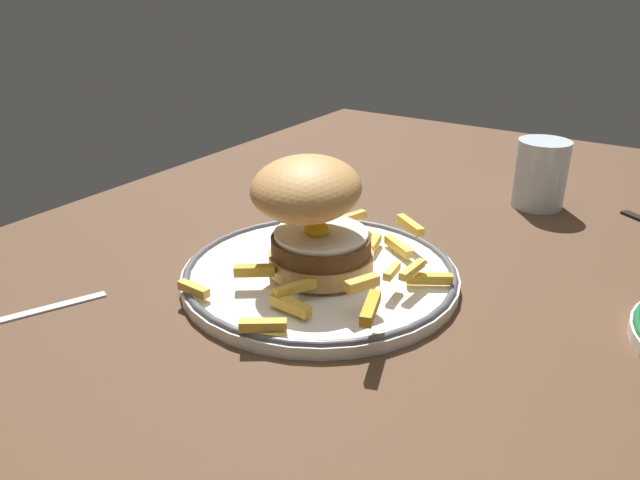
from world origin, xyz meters
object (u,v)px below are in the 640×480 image
(burger, at_px, (312,215))
(fork, at_px, (21,314))
(dinner_plate, at_px, (320,274))
(water_glass, at_px, (540,177))

(burger, xyz_separation_m, fork, (-0.20, 0.19, -0.07))
(dinner_plate, distance_m, burger, 0.07)
(water_glass, xyz_separation_m, fork, (-0.55, 0.32, -0.04))
(water_glass, height_order, fork, water_glass)
(dinner_plate, bearing_deg, fork, 137.20)
(dinner_plate, relative_size, water_glass, 3.14)
(water_glass, bearing_deg, dinner_plate, 159.79)
(dinner_plate, xyz_separation_m, water_glass, (0.34, -0.13, 0.03))
(burger, height_order, water_glass, burger)
(dinner_plate, xyz_separation_m, fork, (-0.21, 0.19, -0.01))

